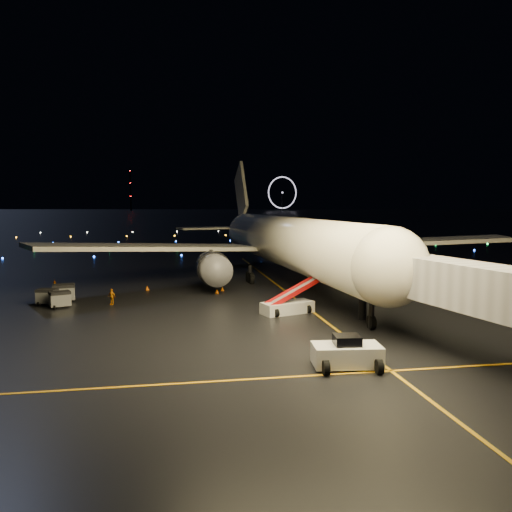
{
  "coord_description": "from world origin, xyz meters",
  "views": [
    {
      "loc": [
        -1.32,
        -38.15,
        10.3
      ],
      "look_at": [
        7.27,
        12.0,
        5.0
      ],
      "focal_mm": 35.0,
      "sensor_mm": 36.0,
      "label": 1
    }
  ],
  "objects_px": {
    "airliner": "(280,214)",
    "crew_c": "(112,297)",
    "belt_loader": "(287,295)",
    "baggage_cart_2": "(47,297)",
    "pushback_tug": "(347,351)",
    "baggage_cart_1": "(64,293)",
    "baggage_cart_0": "(60,299)"
  },
  "relations": [
    {
      "from": "pushback_tug",
      "to": "baggage_cart_1",
      "type": "bearing_deg",
      "value": 137.25
    },
    {
      "from": "pushback_tug",
      "to": "belt_loader",
      "type": "distance_m",
      "value": 15.87
    },
    {
      "from": "pushback_tug",
      "to": "baggage_cart_2",
      "type": "bearing_deg",
      "value": 140.57
    },
    {
      "from": "pushback_tug",
      "to": "baggage_cart_0",
      "type": "bearing_deg",
      "value": 140.75
    },
    {
      "from": "baggage_cart_2",
      "to": "belt_loader",
      "type": "bearing_deg",
      "value": -7.02
    },
    {
      "from": "baggage_cart_2",
      "to": "baggage_cart_0",
      "type": "bearing_deg",
      "value": -35.79
    },
    {
      "from": "pushback_tug",
      "to": "belt_loader",
      "type": "relative_size",
      "value": 0.59
    },
    {
      "from": "belt_loader",
      "to": "baggage_cart_1",
      "type": "bearing_deg",
      "value": 137.88
    },
    {
      "from": "baggage_cart_1",
      "to": "baggage_cart_2",
      "type": "relative_size",
      "value": 1.13
    },
    {
      "from": "belt_loader",
      "to": "baggage_cart_1",
      "type": "distance_m",
      "value": 24.05
    },
    {
      "from": "pushback_tug",
      "to": "baggage_cart_1",
      "type": "relative_size",
      "value": 1.97
    },
    {
      "from": "airliner",
      "to": "crew_c",
      "type": "xyz_separation_m",
      "value": [
        -20.63,
        -13.54,
        -8.17
      ]
    },
    {
      "from": "crew_c",
      "to": "baggage_cart_0",
      "type": "bearing_deg",
      "value": -137.25
    },
    {
      "from": "airliner",
      "to": "belt_loader",
      "type": "relative_size",
      "value": 8.72
    },
    {
      "from": "pushback_tug",
      "to": "baggage_cart_1",
      "type": "xyz_separation_m",
      "value": [
        -22.18,
        25.43,
        -0.09
      ]
    },
    {
      "from": "baggage_cart_0",
      "to": "baggage_cart_1",
      "type": "distance_m",
      "value": 3.19
    },
    {
      "from": "baggage_cart_2",
      "to": "airliner",
      "type": "bearing_deg",
      "value": 36.82
    },
    {
      "from": "pushback_tug",
      "to": "baggage_cart_0",
      "type": "relative_size",
      "value": 2.23
    },
    {
      "from": "baggage_cart_1",
      "to": "baggage_cart_2",
      "type": "height_order",
      "value": "baggage_cart_1"
    },
    {
      "from": "crew_c",
      "to": "baggage_cart_0",
      "type": "distance_m",
      "value": 4.97
    },
    {
      "from": "pushback_tug",
      "to": "crew_c",
      "type": "xyz_separation_m",
      "value": [
        -17.01,
        22.91,
        -0.19
      ]
    },
    {
      "from": "airliner",
      "to": "pushback_tug",
      "type": "relative_size",
      "value": 14.84
    },
    {
      "from": "belt_loader",
      "to": "baggage_cart_0",
      "type": "relative_size",
      "value": 3.79
    },
    {
      "from": "airliner",
      "to": "crew_c",
      "type": "relative_size",
      "value": 38.15
    },
    {
      "from": "crew_c",
      "to": "baggage_cart_0",
      "type": "height_order",
      "value": "crew_c"
    },
    {
      "from": "belt_loader",
      "to": "crew_c",
      "type": "relative_size",
      "value": 4.37
    },
    {
      "from": "airliner",
      "to": "pushback_tug",
      "type": "height_order",
      "value": "airliner"
    },
    {
      "from": "crew_c",
      "to": "baggage_cart_1",
      "type": "relative_size",
      "value": 0.77
    },
    {
      "from": "crew_c",
      "to": "baggage_cart_1",
      "type": "height_order",
      "value": "baggage_cart_1"
    },
    {
      "from": "belt_loader",
      "to": "baggage_cart_2",
      "type": "distance_m",
      "value": 24.81
    },
    {
      "from": "baggage_cart_0",
      "to": "baggage_cart_1",
      "type": "xyz_separation_m",
      "value": [
        -0.23,
        3.18,
        0.11
      ]
    },
    {
      "from": "belt_loader",
      "to": "crew_c",
      "type": "distance_m",
      "value": 18.32
    }
  ]
}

